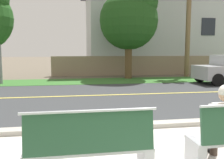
# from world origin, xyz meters

# --- Properties ---
(ground_plane) EXTENTS (140.00, 140.00, 0.00)m
(ground_plane) POSITION_xyz_m (0.00, 8.00, 0.00)
(ground_plane) COLOR #665B4C
(curb_edge) EXTENTS (44.00, 0.30, 0.11)m
(curb_edge) POSITION_xyz_m (0.00, 2.35, 0.06)
(curb_edge) COLOR #ADA89E
(curb_edge) RESTS_ON ground_plane
(street_asphalt) EXTENTS (52.00, 8.00, 0.01)m
(street_asphalt) POSITION_xyz_m (0.00, 6.50, 0.00)
(street_asphalt) COLOR #383A3D
(street_asphalt) RESTS_ON ground_plane
(road_centre_line) EXTENTS (48.00, 0.14, 0.01)m
(road_centre_line) POSITION_xyz_m (0.00, 6.50, 0.01)
(road_centre_line) COLOR #E0CC4C
(road_centre_line) RESTS_ON ground_plane
(far_verge_grass) EXTENTS (48.00, 2.80, 0.02)m
(far_verge_grass) POSITION_xyz_m (0.00, 11.07, 0.01)
(far_verge_grass) COLOR #38702D
(far_verge_grass) RESTS_ON ground_plane
(bench_left) EXTENTS (1.72, 0.48, 1.01)m
(bench_left) POSITION_xyz_m (-1.17, 0.30, 0.45)
(bench_left) COLOR silver
(bench_left) RESTS_ON ground_plane
(seated_person_white) EXTENTS (0.52, 0.68, 1.25)m
(seated_person_white) POSITION_xyz_m (0.84, 0.47, 0.68)
(seated_person_white) COLOR #47382D
(seated_person_white) RESTS_ON ground_plane
(shade_tree_left) EXTENTS (3.67, 3.67, 6.05)m
(shade_tree_left) POSITION_xyz_m (2.21, 12.07, 3.93)
(shade_tree_left) COLOR brown
(shade_tree_left) RESTS_ON ground_plane
(garden_wall) EXTENTS (13.00, 0.36, 1.40)m
(garden_wall) POSITION_xyz_m (3.60, 14.26, 0.70)
(garden_wall) COLOR gray
(garden_wall) RESTS_ON ground_plane
(house_across_street) EXTENTS (13.24, 6.91, 7.14)m
(house_across_street) POSITION_xyz_m (6.01, 17.46, 3.61)
(house_across_street) COLOR #B7BCC1
(house_across_street) RESTS_ON ground_plane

